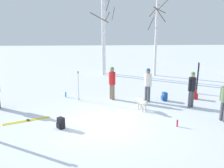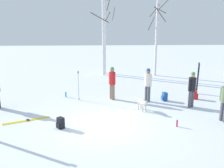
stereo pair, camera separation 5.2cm
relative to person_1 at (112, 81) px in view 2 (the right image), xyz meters
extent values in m
plane|color=white|center=(-0.48, -3.23, -0.98)|extent=(60.00, 60.00, 0.00)
cylinder|color=#72604C|center=(-0.05, 0.08, -0.57)|extent=(0.16, 0.16, 0.82)
cylinder|color=#72604C|center=(0.05, -0.08, -0.57)|extent=(0.16, 0.16, 0.82)
cylinder|color=red|center=(0.00, 0.00, 0.15)|extent=(0.34, 0.34, 0.62)
sphere|color=#997051|center=(0.00, 0.00, 0.57)|extent=(0.22, 0.22, 0.22)
sphere|color=#4C8C4C|center=(0.00, 0.00, 0.63)|extent=(0.21, 0.21, 0.21)
cylinder|color=red|center=(-0.11, 0.18, 0.13)|extent=(0.10, 0.10, 0.56)
cylinder|color=red|center=(0.11, -0.18, 0.13)|extent=(0.10, 0.10, 0.56)
cylinder|color=#4C4C56|center=(3.61, -1.43, -0.57)|extent=(0.16, 0.16, 0.82)
cylinder|color=#4C4C56|center=(3.75, -1.32, -0.57)|extent=(0.16, 0.16, 0.82)
cylinder|color=black|center=(3.68, -1.37, 0.15)|extent=(0.34, 0.34, 0.62)
sphere|color=tan|center=(3.68, -1.37, 0.57)|extent=(0.22, 0.22, 0.22)
sphere|color=#4C8C4C|center=(3.68, -1.37, 0.63)|extent=(0.21, 0.21, 0.21)
cylinder|color=black|center=(3.52, -1.50, 0.13)|extent=(0.10, 0.10, 0.56)
cylinder|color=black|center=(3.85, -1.25, 0.13)|extent=(0.10, 0.10, 0.56)
cylinder|color=#4C4C56|center=(4.40, -3.04, -0.57)|extent=(0.16, 0.16, 0.82)
cylinder|color=#566B47|center=(4.35, -2.94, 0.13)|extent=(0.10, 0.10, 0.56)
cylinder|color=#4C4C56|center=(1.72, -0.37, -0.57)|extent=(0.16, 0.16, 0.82)
cylinder|color=#4C4C56|center=(1.81, -0.52, -0.57)|extent=(0.16, 0.16, 0.82)
cylinder|color=silver|center=(1.77, -0.45, 0.15)|extent=(0.34, 0.34, 0.62)
sphere|color=#997051|center=(1.77, -0.45, 0.57)|extent=(0.22, 0.22, 0.22)
sphere|color=#265999|center=(1.77, -0.45, 0.63)|extent=(0.21, 0.21, 0.21)
cylinder|color=silver|center=(1.66, -0.27, 0.13)|extent=(0.10, 0.10, 0.56)
cylinder|color=silver|center=(1.88, -0.63, 0.13)|extent=(0.10, 0.10, 0.56)
ellipsoid|color=beige|center=(1.29, -1.72, -0.57)|extent=(0.43, 0.64, 0.26)
sphere|color=beige|center=(1.42, -2.03, -0.51)|extent=(0.18, 0.18, 0.18)
ellipsoid|color=beige|center=(1.44, -2.09, -0.53)|extent=(0.09, 0.12, 0.06)
cylinder|color=beige|center=(1.15, -1.40, -0.49)|extent=(0.11, 0.19, 0.17)
cylinder|color=beige|center=(1.43, -1.87, -0.84)|extent=(0.07, 0.07, 0.28)
cylinder|color=beige|center=(1.29, -1.93, -0.84)|extent=(0.07, 0.07, 0.28)
cylinder|color=beige|center=(1.28, -1.51, -0.84)|extent=(0.07, 0.07, 0.28)
cylinder|color=beige|center=(1.14, -1.57, -0.84)|extent=(0.07, 0.07, 0.28)
cube|color=black|center=(4.81, 0.88, -0.15)|extent=(0.11, 0.09, 1.67)
cube|color=black|center=(4.81, 0.88, 0.73)|extent=(0.06, 0.05, 0.10)
cube|color=black|center=(4.76, 0.85, -0.15)|extent=(0.11, 0.09, 1.67)
cube|color=black|center=(4.76, 0.85, 0.73)|extent=(0.06, 0.05, 0.10)
cube|color=yellow|center=(-3.63, -2.82, -0.97)|extent=(1.76, 0.84, 0.02)
cube|color=#333338|center=(-3.59, -2.80, -0.95)|extent=(0.14, 0.11, 0.03)
cube|color=yellow|center=(-3.67, -2.73, -0.97)|extent=(1.76, 0.84, 0.02)
cube|color=#333338|center=(-3.63, -2.71, -0.95)|extent=(0.14, 0.11, 0.03)
cylinder|color=#B2B2BC|center=(-1.72, 0.00, -0.27)|extent=(0.02, 0.10, 1.41)
cylinder|color=black|center=(-1.72, 0.00, 0.48)|extent=(0.04, 0.04, 0.10)
cylinder|color=black|center=(-1.72, 0.00, -0.91)|extent=(0.07, 0.07, 0.01)
cylinder|color=#B2B2BC|center=(-1.72, -0.16, -0.27)|extent=(0.02, 0.10, 1.41)
cylinder|color=black|center=(-1.72, -0.16, 0.48)|extent=(0.04, 0.04, 0.10)
cylinder|color=black|center=(-1.72, -0.16, -0.91)|extent=(0.07, 0.07, 0.01)
cube|color=#1E4C99|center=(2.67, -0.36, -0.76)|extent=(0.26, 0.30, 0.44)
cube|color=#1E4C99|center=(2.55, -0.39, -0.83)|extent=(0.10, 0.20, 0.20)
cube|color=black|center=(2.77, -0.26, -0.76)|extent=(0.03, 0.04, 0.37)
cube|color=black|center=(2.80, -0.40, -0.76)|extent=(0.03, 0.04, 0.37)
cube|color=black|center=(-2.12, -3.58, -0.76)|extent=(0.33, 0.33, 0.44)
cube|color=black|center=(-2.21, -3.67, -0.83)|extent=(0.18, 0.18, 0.20)
cube|color=black|center=(-2.09, -3.45, -0.76)|extent=(0.04, 0.04, 0.37)
cube|color=black|center=(-1.99, -3.55, -0.76)|extent=(0.04, 0.04, 0.37)
cube|color=red|center=(4.33, -0.13, -0.76)|extent=(0.28, 0.32, 0.44)
cube|color=red|center=(4.45, -0.18, -0.83)|extent=(0.13, 0.20, 0.20)
cube|color=black|center=(4.20, -0.16, -0.76)|extent=(0.04, 0.04, 0.37)
cube|color=black|center=(4.25, -0.02, -0.76)|extent=(0.04, 0.04, 0.37)
cylinder|color=#1E72BF|center=(-2.46, 0.46, -0.85)|extent=(0.07, 0.07, 0.26)
cylinder|color=black|center=(-2.46, 0.46, -0.71)|extent=(0.05, 0.05, 0.02)
cylinder|color=red|center=(2.39, -3.60, -0.85)|extent=(0.06, 0.06, 0.25)
cylinder|color=black|center=(2.39, -3.60, -0.72)|extent=(0.04, 0.04, 0.02)
cylinder|color=silver|center=(-0.40, 5.97, 1.74)|extent=(0.18, 0.18, 5.44)
cylinder|color=brown|center=(-0.07, 6.11, 3.23)|extent=(0.35, 0.72, 0.61)
cylinder|color=brown|center=(0.03, 6.14, 4.22)|extent=(0.42, 0.93, 1.26)
cylinder|color=brown|center=(-0.65, 5.36, 3.15)|extent=(1.28, 0.58, 0.72)
cylinder|color=silver|center=(-0.28, 6.47, 2.57)|extent=(0.14, 0.14, 7.10)
cylinder|color=brown|center=(0.36, 6.53, 3.38)|extent=(0.17, 1.32, 0.89)
cylinder|color=silver|center=(3.38, 5.62, 1.82)|extent=(0.17, 0.17, 5.60)
cylinder|color=brown|center=(3.45, 5.19, 3.64)|extent=(0.90, 0.21, 0.46)
cylinder|color=brown|center=(3.25, 5.99, 3.63)|extent=(0.78, 0.32, 0.88)
cylinder|color=brown|center=(3.02, 5.89, 2.74)|extent=(0.61, 0.77, 0.93)
cylinder|color=brown|center=(3.50, 5.20, 3.36)|extent=(0.91, 0.31, 1.05)
cylinder|color=brown|center=(3.78, 6.04, 3.94)|extent=(0.91, 0.88, 1.04)
camera|label=1|loc=(-0.56, -12.91, 3.17)|focal=41.63mm
camera|label=2|loc=(-0.51, -12.91, 3.17)|focal=41.63mm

